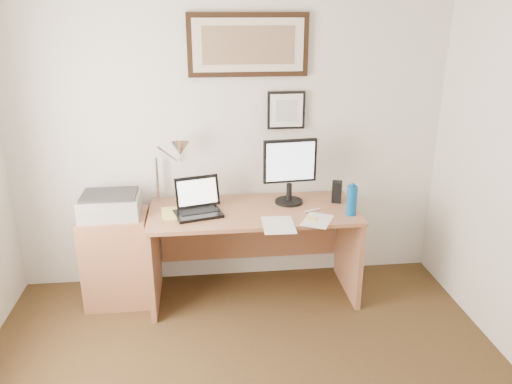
{
  "coord_description": "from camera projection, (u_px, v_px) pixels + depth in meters",
  "views": [
    {
      "loc": [
        -0.23,
        -1.91,
        2.2
      ],
      "look_at": [
        0.15,
        1.43,
        0.97
      ],
      "focal_mm": 35.0,
      "sensor_mm": 36.0,
      "label": 1
    }
  ],
  "objects": [
    {
      "name": "picture_small",
      "position": [
        286.0,
        110.0,
        3.95
      ],
      "size": [
        0.3,
        0.03,
        0.3
      ],
      "color": "black",
      "rests_on": "wall_back"
    },
    {
      "name": "side_cabinet",
      "position": [
        117.0,
        258.0,
        3.91
      ],
      "size": [
        0.5,
        0.4,
        0.73
      ],
      "primitive_type": "cube",
      "color": "#985E3F",
      "rests_on": "floor"
    },
    {
      "name": "water_bottle",
      "position": [
        352.0,
        201.0,
        3.71
      ],
      "size": [
        0.08,
        0.08,
        0.22
      ],
      "primitive_type": "cylinder",
      "color": "#0B4D96",
      "rests_on": "desk"
    },
    {
      "name": "desk",
      "position": [
        252.0,
        233.0,
        4.0
      ],
      "size": [
        1.6,
        0.7,
        0.75
      ],
      "color": "#985E3F",
      "rests_on": "floor"
    },
    {
      "name": "lcd_monitor",
      "position": [
        290.0,
        168.0,
        3.88
      ],
      "size": [
        0.42,
        0.22,
        0.52
      ],
      "color": "black",
      "rests_on": "desk"
    },
    {
      "name": "picture_large",
      "position": [
        248.0,
        45.0,
        3.75
      ],
      "size": [
        0.92,
        0.04,
        0.47
      ],
      "color": "black",
      "rests_on": "wall_back"
    },
    {
      "name": "paper_sheet_b",
      "position": [
        317.0,
        220.0,
        3.64
      ],
      "size": [
        0.3,
        0.33,
        0.0
      ],
      "primitive_type": "cube",
      "rotation": [
        0.0,
        0.0,
        -0.48
      ],
      "color": "white",
      "rests_on": "desk"
    },
    {
      "name": "paper_sheet_a",
      "position": [
        278.0,
        225.0,
        3.57
      ],
      "size": [
        0.24,
        0.33,
        0.0
      ],
      "primitive_type": "cube",
      "rotation": [
        0.0,
        0.0,
        -0.03
      ],
      "color": "white",
      "rests_on": "desk"
    },
    {
      "name": "laptop",
      "position": [
        198.0,
        206.0,
        3.76
      ],
      "size": [
        0.39,
        0.37,
        0.26
      ],
      "color": "black",
      "rests_on": "desk"
    },
    {
      "name": "book",
      "position": [
        162.0,
        214.0,
        3.73
      ],
      "size": [
        0.2,
        0.25,
        0.02
      ],
      "primitive_type": "imported",
      "rotation": [
        0.0,
        0.0,
        0.1
      ],
      "color": "#EFEA70",
      "rests_on": "desk"
    },
    {
      "name": "marker_pen",
      "position": [
        312.0,
        210.0,
        3.81
      ],
      "size": [
        0.14,
        0.06,
        0.02
      ],
      "primitive_type": "cylinder",
      "rotation": [
        0.0,
        1.57,
        0.35
      ],
      "color": "white",
      "rests_on": "desk"
    },
    {
      "name": "speaker",
      "position": [
        337.0,
        192.0,
        3.97
      ],
      "size": [
        0.09,
        0.09,
        0.17
      ],
      "primitive_type": "cube",
      "rotation": [
        0.0,
        0.0,
        -0.3
      ],
      "color": "black",
      "rests_on": "desk"
    },
    {
      "name": "printer",
      "position": [
        110.0,
        205.0,
        3.76
      ],
      "size": [
        0.44,
        0.34,
        0.18
      ],
      "color": "#A6A6A8",
      "rests_on": "side_cabinet"
    },
    {
      "name": "wall_back",
      "position": [
        230.0,
        136.0,
        4.0
      ],
      "size": [
        3.5,
        0.02,
        2.5
      ],
      "primitive_type": "cube",
      "color": "silver",
      "rests_on": "ground"
    },
    {
      "name": "desk_lamp",
      "position": [
        178.0,
        151.0,
        3.8
      ],
      "size": [
        0.29,
        0.27,
        0.53
      ],
      "color": "silver",
      "rests_on": "desk"
    },
    {
      "name": "bottle_cap",
      "position": [
        353.0,
        185.0,
        3.67
      ],
      "size": [
        0.04,
        0.04,
        0.02
      ],
      "primitive_type": "cylinder",
      "color": "#0B4D96",
      "rests_on": "water_bottle"
    },
    {
      "name": "sticky_pad",
      "position": [
        312.0,
        219.0,
        3.66
      ],
      "size": [
        0.1,
        0.1,
        0.01
      ],
      "primitive_type": "cube",
      "rotation": [
        0.0,
        0.0,
        -0.42
      ],
      "color": "#EEDC70",
      "rests_on": "desk"
    }
  ]
}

